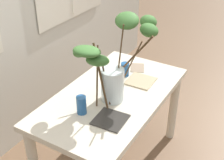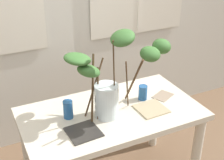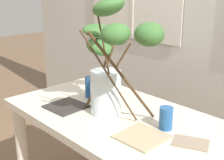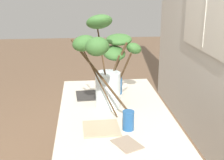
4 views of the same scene
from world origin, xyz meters
The scene contains 7 objects.
dining_table centered at (0.00, 0.00, 0.60)m, with size 1.31×0.73×0.72m.
vase_with_branches centered at (-0.03, -0.04, 1.02)m, with size 0.74×0.52×0.67m.
drinking_glass_blue_left centered at (-0.31, 0.06, 0.79)m, with size 0.07×0.07×0.13m, color #235693.
drinking_glass_blue_right centered at (0.29, 0.05, 0.78)m, with size 0.07×0.07×0.11m, color #235693.
plate_square_left centered at (-0.28, -0.15, 0.73)m, with size 0.21×0.21×0.01m, color #2D2B28.
plate_square_right centered at (0.28, -0.10, 0.73)m, with size 0.21×0.21×0.01m, color tan.
napkin_folded centered at (0.46, 0.02, 0.73)m, with size 0.16×0.12×0.00m, color gray.
Camera 3 is at (1.12, -1.09, 1.43)m, focal length 48.98 mm.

